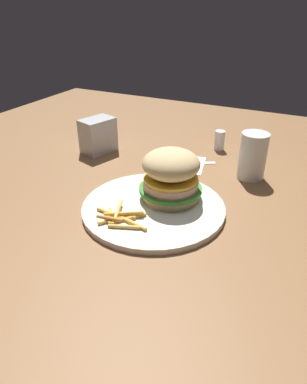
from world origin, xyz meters
TOP-DOWN VIEW (x-y plane):
  - ground_plane at (0.00, 0.00)m, footprint 1.60×1.60m
  - plate at (0.01, -0.01)m, footprint 0.29×0.29m
  - sandwich at (0.03, 0.03)m, footprint 0.13×0.13m
  - fries_pile at (-0.02, -0.08)m, footprint 0.12×0.08m
  - napkin at (-0.02, 0.23)m, footprint 0.13×0.13m
  - fork at (-0.02, 0.22)m, footprint 0.16×0.10m
  - drink_glass at (0.15, 0.23)m, footprint 0.06×0.06m
  - napkin_dispenser at (-0.26, 0.20)m, footprint 0.08×0.10m
  - salt_shaker at (0.04, 0.36)m, footprint 0.03×0.03m

SIDE VIEW (x-z plane):
  - ground_plane at x=0.00m, z-range 0.00..0.00m
  - napkin at x=-0.02m, z-range 0.00..0.00m
  - fork at x=-0.02m, z-range 0.00..0.01m
  - plate at x=0.01m, z-range 0.00..0.01m
  - fries_pile at x=-0.02m, z-range 0.01..0.02m
  - salt_shaker at x=0.04m, z-range 0.00..0.06m
  - napkin_dispenser at x=-0.26m, z-range 0.00..0.09m
  - drink_glass at x=0.15m, z-range -0.01..0.10m
  - sandwich at x=0.03m, z-range 0.01..0.12m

